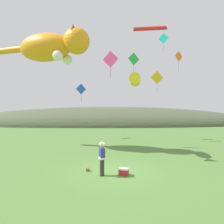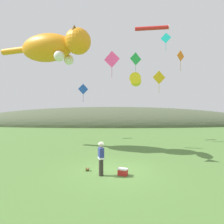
# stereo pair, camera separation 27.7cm
# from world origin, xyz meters

# --- Properties ---
(ground_plane) EXTENTS (120.00, 120.00, 0.00)m
(ground_plane) POSITION_xyz_m (0.00, 0.00, 0.00)
(ground_plane) COLOR #517A38
(distant_hill_ridge) EXTENTS (61.72, 15.11, 7.13)m
(distant_hill_ridge) POSITION_xyz_m (0.00, 29.73, 0.00)
(distant_hill_ridge) COLOR #4C563D
(distant_hill_ridge) RESTS_ON ground
(festival_attendant) EXTENTS (0.38, 0.48, 1.77)m
(festival_attendant) POSITION_xyz_m (-0.63, -0.71, 0.95)
(festival_attendant) COLOR #332D28
(festival_attendant) RESTS_ON ground
(kite_spool) EXTENTS (0.17, 0.20, 0.20)m
(kite_spool) POSITION_xyz_m (-1.45, 0.06, 0.10)
(kite_spool) COLOR olive
(kite_spool) RESTS_ON ground
(picnic_cooler) EXTENTS (0.58, 0.49, 0.36)m
(picnic_cooler) POSITION_xyz_m (0.52, -0.64, 0.18)
(picnic_cooler) COLOR red
(picnic_cooler) RESTS_ON ground
(kite_giant_cat) EXTENTS (8.98, 4.29, 2.85)m
(kite_giant_cat) POSITION_xyz_m (-5.19, 6.47, 8.83)
(kite_giant_cat) COLOR orange
(kite_fish_windsock) EXTENTS (1.22, 3.00, 0.90)m
(kite_fish_windsock) POSITION_xyz_m (1.73, 3.85, 5.60)
(kite_fish_windsock) COLOR yellow
(kite_tube_streamer) EXTENTS (3.18, 0.86, 0.44)m
(kite_tube_streamer) POSITION_xyz_m (3.73, 7.82, 11.03)
(kite_tube_streamer) COLOR red
(kite_diamond_green) EXTENTS (1.34, 0.63, 2.37)m
(kite_diamond_green) POSITION_xyz_m (2.60, 11.36, 8.98)
(kite_diamond_green) COLOR green
(kite_diamond_pink) EXTENTS (1.42, 0.56, 2.41)m
(kite_diamond_pink) POSITION_xyz_m (-0.07, 6.96, 7.90)
(kite_diamond_pink) COLOR #E53F8C
(kite_diamond_orange) EXTENTS (0.86, 0.57, 1.92)m
(kite_diamond_orange) POSITION_xyz_m (6.26, 7.34, 8.29)
(kite_diamond_orange) COLOR orange
(kite_diamond_gold) EXTENTS (1.41, 0.32, 2.34)m
(kite_diamond_gold) POSITION_xyz_m (4.92, 10.00, 6.71)
(kite_diamond_gold) COLOR yellow
(kite_diamond_teal) EXTENTS (1.09, 0.59, 2.12)m
(kite_diamond_teal) POSITION_xyz_m (6.21, 12.27, 11.59)
(kite_diamond_teal) COLOR #19BFBF
(kite_diamond_blue) EXTENTS (1.08, 0.66, 2.15)m
(kite_diamond_blue) POSITION_xyz_m (-3.41, 12.14, 5.65)
(kite_diamond_blue) COLOR blue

